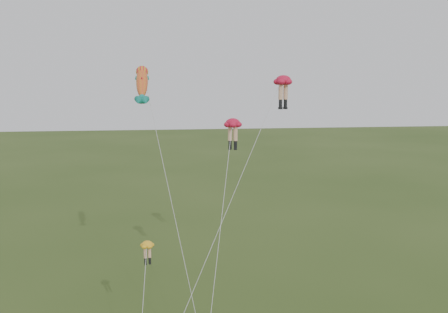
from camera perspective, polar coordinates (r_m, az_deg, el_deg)
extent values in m
ellipsoid|color=red|center=(35.89, 6.80, 8.67)|extent=(1.81, 1.81, 0.70)
cylinder|color=#EDB08C|center=(35.79, 6.49, 7.35)|extent=(0.31, 0.31, 1.07)
cylinder|color=black|center=(35.82, 6.47, 6.06)|extent=(0.24, 0.24, 0.54)
cube|color=black|center=(35.84, 6.46, 5.51)|extent=(0.28, 0.35, 0.16)
cylinder|color=#EDB08C|center=(36.03, 7.06, 7.35)|extent=(0.31, 0.31, 1.07)
cylinder|color=black|center=(36.07, 7.03, 6.07)|extent=(0.24, 0.24, 0.54)
cube|color=black|center=(36.08, 7.02, 5.52)|extent=(0.28, 0.35, 0.16)
cylinder|color=silver|center=(31.78, -0.29, -7.63)|extent=(9.98, 9.31, 18.53)
ellipsoid|color=red|center=(34.48, 1.01, 3.87)|extent=(1.70, 1.70, 0.64)
cylinder|color=#EDB08C|center=(34.61, 0.70, 2.64)|extent=(0.29, 0.29, 0.98)
cylinder|color=black|center=(34.70, 0.70, 1.43)|extent=(0.22, 0.22, 0.49)
cube|color=black|center=(34.74, 0.70, 0.91)|extent=(0.26, 0.33, 0.14)
cylinder|color=#EDB08C|center=(34.50, 1.32, 2.61)|extent=(0.29, 0.29, 0.98)
cylinder|color=black|center=(34.59, 1.32, 1.40)|extent=(0.22, 0.22, 0.49)
cube|color=black|center=(34.64, 1.32, 0.88)|extent=(0.26, 0.33, 0.14)
cylinder|color=silver|center=(32.25, -0.63, -10.12)|extent=(2.90, 7.51, 15.59)
ellipsoid|color=yellow|center=(31.36, -8.77, -9.89)|extent=(1.09, 1.09, 0.44)
cylinder|color=#EDB08C|center=(31.50, -8.99, -10.81)|extent=(0.19, 0.19, 0.67)
cylinder|color=black|center=(31.67, -8.96, -11.66)|extent=(0.15, 0.15, 0.34)
cube|color=black|center=(31.75, -8.95, -12.03)|extent=(0.16, 0.22, 0.10)
cylinder|color=#EDB08C|center=(31.56, -8.51, -10.75)|extent=(0.19, 0.19, 0.67)
cylinder|color=black|center=(31.74, -8.49, -11.61)|extent=(0.15, 0.15, 0.34)
cube|color=black|center=(31.81, -8.48, -11.97)|extent=(0.16, 0.22, 0.10)
ellipsoid|color=gold|center=(34.95, -9.35, 8.48)|extent=(0.93, 2.93, 2.71)
sphere|color=gold|center=(34.95, -9.35, 8.48)|extent=(0.91, 1.28, 1.27)
cone|color=#158A80|center=(34.95, -9.35, 8.48)|extent=(0.71, 1.19, 1.21)
cone|color=#158A80|center=(34.95, -9.35, 8.48)|extent=(0.71, 1.19, 1.21)
cone|color=#158A80|center=(34.95, -9.35, 8.48)|extent=(0.41, 0.67, 0.68)
cone|color=#158A80|center=(34.95, -9.35, 8.48)|extent=(0.41, 0.67, 0.68)
cone|color=red|center=(34.95, -9.35, 8.48)|extent=(0.45, 0.66, 0.67)
cylinder|color=silver|center=(32.56, -5.69, -7.65)|extent=(3.97, 7.55, 18.11)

